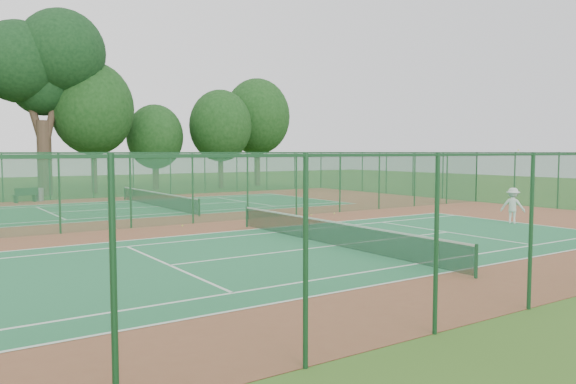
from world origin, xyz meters
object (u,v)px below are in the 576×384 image
(trash_bin, at_px, (40,195))
(big_tree, at_px, (43,63))
(player_near, at_px, (513,206))
(bench, at_px, (26,195))

(trash_bin, relative_size, big_tree, 0.06)
(player_near, relative_size, trash_bin, 1.88)
(player_near, bearing_deg, big_tree, 0.49)
(trash_bin, xyz_separation_m, bench, (-1.02, -0.55, 0.06))
(trash_bin, bearing_deg, bench, -151.81)
(player_near, height_order, trash_bin, player_near)
(player_near, distance_m, bench, 31.32)
(player_near, distance_m, big_tree, 36.84)
(player_near, distance_m, trash_bin, 31.21)
(player_near, xyz_separation_m, bench, (-17.79, 25.77, -0.36))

